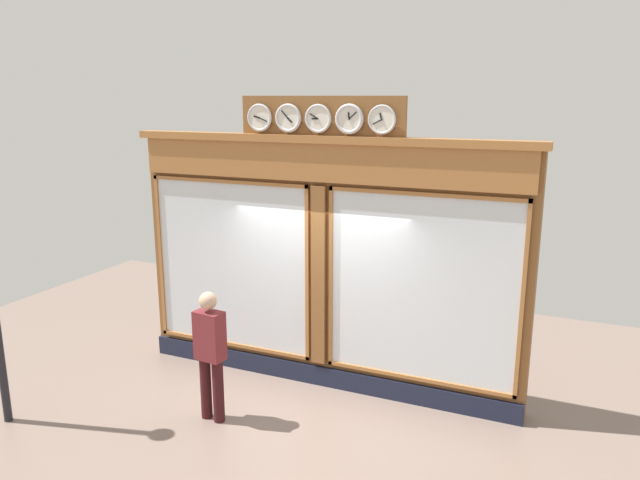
% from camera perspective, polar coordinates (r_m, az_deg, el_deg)
% --- Properties ---
extents(shop_facade, '(5.64, 0.42, 4.00)m').
position_cam_1_polar(shop_facade, '(8.28, 0.35, -2.04)').
color(shop_facade, brown).
rests_on(shop_facade, ground_plane).
extents(pedestrian, '(0.38, 0.26, 1.69)m').
position_cam_1_polar(pedestrian, '(7.67, -10.35, -10.27)').
color(pedestrian, '#3A1316').
rests_on(pedestrian, ground_plane).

